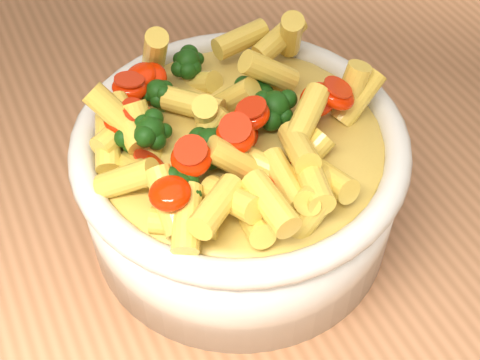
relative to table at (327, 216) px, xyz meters
name	(u,v)px	position (x,y,z in m)	size (l,w,h in m)	color
table	(327,216)	(0.00, 0.00, 0.00)	(1.20, 0.80, 0.90)	#AF724B
serving_bowl	(240,179)	(-0.12, -0.04, 0.16)	(0.25, 0.25, 0.11)	silver
pasta_salad	(240,117)	(-0.12, -0.04, 0.22)	(0.20, 0.20, 0.04)	#FFD850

